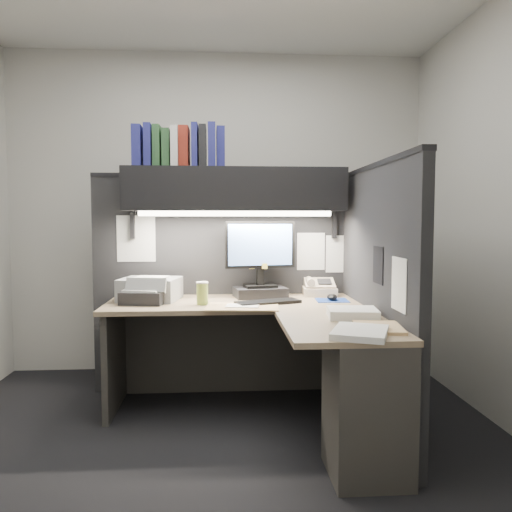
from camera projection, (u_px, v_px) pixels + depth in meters
name	position (u px, v px, depth m)	size (l,w,h in m)	color
floor	(218.00, 442.00, 2.89)	(3.50, 3.50, 0.00)	black
wall_back	(218.00, 213.00, 4.29)	(3.50, 0.04, 2.70)	#BBB9B2
wall_front	(211.00, 194.00, 1.31)	(3.50, 0.04, 2.70)	#BBB9B2
partition_back	(222.00, 285.00, 3.76)	(1.90, 0.06, 1.60)	black
partition_right	(376.00, 298.00, 3.08)	(0.06, 1.50, 1.60)	black
desk	(291.00, 365.00, 2.89)	(1.70, 1.53, 0.73)	#8A7957
overhead_shelf	(235.00, 190.00, 3.54)	(1.55, 0.34, 0.30)	black
task_light_tube	(236.00, 214.00, 3.42)	(0.04, 0.04, 1.32)	white
monitor	(260.00, 267.00, 3.58)	(0.51, 0.28, 0.55)	black
keyboard	(268.00, 302.00, 3.31)	(0.43, 0.14, 0.02)	black
mousepad	(332.00, 300.00, 3.44)	(0.22, 0.20, 0.00)	navy
mouse	(332.00, 297.00, 3.44)	(0.07, 0.11, 0.04)	black
telephone	(319.00, 288.00, 3.70)	(0.24, 0.25, 0.10)	beige
coffee_cup	(202.00, 294.00, 3.27)	(0.08, 0.08, 0.14)	#CCD153
printer	(150.00, 289.00, 3.46)	(0.38, 0.33, 0.15)	#939698
notebook_stack	(144.00, 297.00, 3.33)	(0.28, 0.23, 0.08)	black
open_folder	(242.00, 307.00, 3.17)	(0.46, 0.30, 0.01)	tan
paper_stack_a	(353.00, 313.00, 2.83)	(0.27, 0.23, 0.05)	white
paper_stack_b	(360.00, 332.00, 2.39)	(0.25, 0.31, 0.03)	white
manila_stack	(378.00, 327.00, 2.53)	(0.23, 0.29, 0.02)	tan
binder_row	(180.00, 148.00, 3.49)	(0.64, 0.26, 0.30)	navy
pinned_papers	(279.00, 254.00, 3.41)	(1.76, 1.31, 0.51)	white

